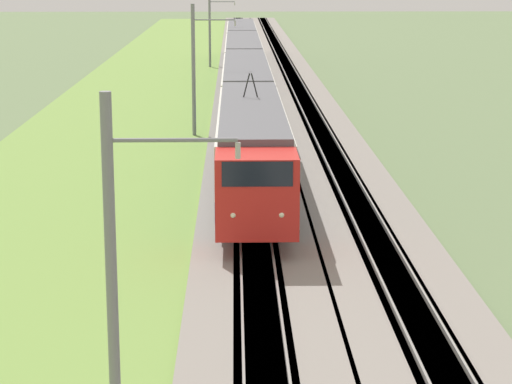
{
  "coord_description": "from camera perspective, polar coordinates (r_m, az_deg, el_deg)",
  "views": [
    {
      "loc": [
        -12.17,
        0.72,
        9.85
      ],
      "look_at": [
        21.02,
        0.0,
        2.23
      ],
      "focal_mm": 70.0,
      "sensor_mm": 36.0,
      "label": 1
    }
  ],
  "objects": [
    {
      "name": "catenary_mast_far",
      "position": [
        96.66,
        -2.62,
        9.29
      ],
      "size": [
        0.22,
        2.56,
        7.2
      ],
      "color": "slate",
      "rests_on": "ground"
    },
    {
      "name": "catenary_mast_near",
      "position": [
        19.12,
        -8.05,
        -5.23
      ],
      "size": [
        0.22,
        2.56,
        7.59
      ],
      "color": "slate",
      "rests_on": "ground"
    },
    {
      "name": "ballast_main",
      "position": [
        62.93,
        -0.57,
        4.06
      ],
      "size": [
        240.0,
        4.4,
        0.3
      ],
      "color": "gray",
      "rests_on": "ground"
    },
    {
      "name": "track_main",
      "position": [
        62.93,
        -0.57,
        4.07
      ],
      "size": [
        240.0,
        1.57,
        0.45
      ],
      "color": "#4C4238",
      "rests_on": "ground"
    },
    {
      "name": "grass_verge",
      "position": [
        63.27,
        -7.07,
        3.93
      ],
      "size": [
        240.0,
        13.43,
        0.12
      ],
      "color": "olive",
      "rests_on": "ground"
    },
    {
      "name": "ballast_adjacent",
      "position": [
        63.12,
        3.32,
        4.07
      ],
      "size": [
        240.0,
        4.4,
        0.3
      ],
      "color": "gray",
      "rests_on": "ground"
    },
    {
      "name": "track_adjacent",
      "position": [
        63.12,
        3.32,
        4.08
      ],
      "size": [
        240.0,
        1.57,
        0.45
      ],
      "color": "#4C4238",
      "rests_on": "ground"
    },
    {
      "name": "catenary_mast_mid",
      "position": [
        57.59,
        -3.53,
        7.03
      ],
      "size": [
        0.22,
        2.56,
        7.63
      ],
      "color": "slate",
      "rests_on": "ground"
    },
    {
      "name": "passenger_train",
      "position": [
        71.46,
        -0.66,
        6.92
      ],
      "size": [
        79.2,
        2.87,
        5.06
      ],
      "rotation": [
        0.0,
        0.0,
        3.14
      ],
      "color": "red",
      "rests_on": "ground"
    }
  ]
}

